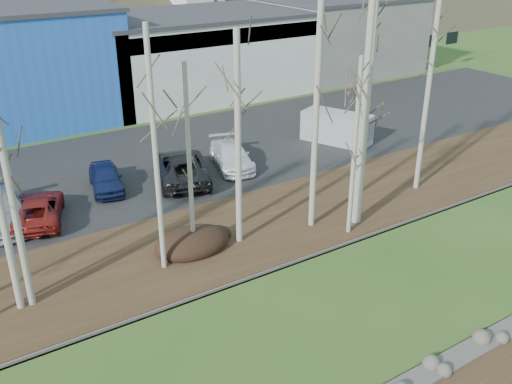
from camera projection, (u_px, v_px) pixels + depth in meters
river at (307, 326)px, 20.62m from camera, size 80.00×8.00×0.90m
far_bank_rocks at (247, 274)px, 23.74m from camera, size 80.00×0.80×0.46m
far_bank at (210, 241)px, 26.15m from camera, size 80.00×7.00×0.15m
parking_lot at (125, 169)px, 34.16m from camera, size 80.00×14.00×0.14m
building_white at (194, 53)px, 49.38m from camera, size 18.36×12.24×6.80m
building_grey at (336, 34)px, 57.22m from camera, size 14.28×12.24×7.30m
dirt_mound at (192, 242)px, 25.26m from camera, size 3.45×2.44×0.68m
birch_3 at (156, 156)px, 21.94m from camera, size 0.22×0.22×9.99m
birch_4 at (238, 142)px, 24.10m from camera, size 0.28×0.28×9.47m
birch_5 at (189, 162)px, 23.63m from camera, size 0.20×0.20×8.32m
birch_6 at (354, 149)px, 25.13m from camera, size 0.20×0.20×8.21m
birch_7 at (363, 114)px, 25.48m from camera, size 0.31×0.31×10.88m
birch_8 at (316, 118)px, 25.26m from camera, size 0.28×0.28×10.67m
birch_9 at (429, 83)px, 29.03m from camera, size 0.26×0.26×11.69m
birch_10 at (9, 183)px, 19.58m from camera, size 0.27×0.27×9.96m
birch_11 at (366, 113)px, 25.56m from camera, size 0.31×0.31×10.88m
car_2 at (38, 209)px, 27.55m from camera, size 3.53×5.09×1.29m
car_3 at (2, 209)px, 27.29m from camera, size 2.13×5.22×1.51m
car_4 at (106, 178)px, 30.96m from camera, size 2.45×4.27×1.37m
car_5 at (182, 167)px, 32.07m from camera, size 4.43×6.34×1.61m
car_6 at (231, 156)px, 33.99m from camera, size 3.19×5.16×1.39m
van_white at (339, 128)px, 37.84m from camera, size 3.52×4.90×1.98m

